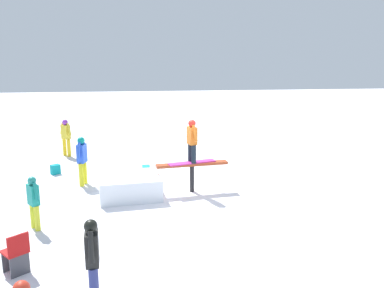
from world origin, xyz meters
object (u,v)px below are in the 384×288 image
Objects in this scene: rail_feature at (192,168)px; main_rider_on_rail at (192,142)px; loose_snowboard_cyan at (146,170)px; bystander_black at (92,257)px; folding_chair at (16,254)px; bystander_blue at (82,158)px; bystander_teal at (34,200)px; bystander_yellow at (66,136)px; backpack_on_snow at (55,169)px.

rail_feature is 0.82m from main_rider_on_rail.
main_rider_on_rail is 1.03× the size of loose_snowboard_cyan.
bystander_black reaches higher than folding_chair.
rail_feature is 1.49× the size of main_rider_on_rail.
bystander_blue is at bearing 155.86° from rail_feature.
bystander_yellow is at bearing 146.84° from bystander_teal.
main_rider_on_rail reaches higher than folding_chair.
main_rider_on_rail is at bearing -172.42° from folding_chair.
loose_snowboard_cyan is at bearing -11.11° from bystander_black.
loose_snowboard_cyan is (-1.42, 2.43, -0.76)m from rail_feature.
bystander_yellow is 1.12× the size of bystander_teal.
rail_feature is at bearing -63.37° from backpack_on_snow.
bystander_teal is (-4.17, -2.37, -0.01)m from rail_feature.
bystander_blue is at bearing -31.88° from bystander_yellow.
folding_chair is (-2.58, -6.94, 0.40)m from loose_snowboard_cyan.
folding_chair is at bearing 7.75° from bystander_blue.
main_rider_on_rail reaches higher than rail_feature.
rail_feature is at bearing 82.50° from bystander_teal.
bystander_blue reaches higher than bystander_teal.
bystander_black is 8.42m from backpack_on_snow.
loose_snowboard_cyan is 4.35× the size of backpack_on_snow.
bystander_blue reaches higher than backpack_on_snow.
backpack_on_snow is (-4.63, 2.36, -1.43)m from main_rider_on_rail.
bystander_teal is at bearing -126.52° from folding_chair.
bystander_teal is at bearing -157.85° from rail_feature.
folding_chair reaches higher than loose_snowboard_cyan.
bystander_teal reaches higher than loose_snowboard_cyan.
bystander_blue is 1.08× the size of loose_snowboard_cyan.
bystander_yellow reaches higher than backpack_on_snow.
bystander_blue reaches higher than bystander_black.
bystander_blue reaches higher than loose_snowboard_cyan.
backpack_on_snow is at bearing 145.53° from rail_feature.
loose_snowboard_cyan is at bearing 113.07° from bystander_teal.
main_rider_on_rail is 4.86m from bystander_teal.
bystander_black is 4.67× the size of backpack_on_snow.
bystander_yellow is (-4.67, 4.91, 0.09)m from rail_feature.
bystander_yellow is at bearing 126.08° from rail_feature.
bystander_yellow reaches higher than bystander_teal.
bystander_teal reaches higher than folding_chair.
bystander_blue is (1.20, -3.87, 0.04)m from bystander_yellow.
backpack_on_snow reaches higher than loose_snowboard_cyan.
main_rider_on_rail is at bearing 28.65° from loose_snowboard_cyan.
bystander_yellow is 4.18m from loose_snowboard_cyan.
bystander_blue is (0.69, 3.41, 0.13)m from bystander_teal.
rail_feature is 1.41× the size of bystander_blue.
loose_snowboard_cyan is 3.21m from backpack_on_snow.
bystander_black is at bearing 22.68° from bystander_blue.
bystander_teal is 4.79m from backpack_on_snow.
bystander_blue is at bearing -85.14° from backpack_on_snow.
bystander_teal is at bearing -45.09° from bystander_yellow.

